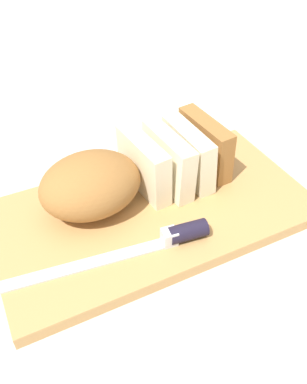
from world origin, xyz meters
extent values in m
plane|color=beige|center=(0.00, 0.00, 0.00)|extent=(3.00, 3.00, 0.00)
cube|color=tan|center=(0.00, 0.00, 0.01)|extent=(0.48, 0.27, 0.02)
ellipsoid|color=#996633|center=(-0.08, 0.04, 0.06)|extent=(0.15, 0.12, 0.09)
cube|color=beige|center=(0.01, 0.05, 0.06)|extent=(0.04, 0.12, 0.09)
cube|color=beige|center=(0.05, 0.04, 0.06)|extent=(0.03, 0.12, 0.09)
cube|color=beige|center=(0.08, 0.04, 0.06)|extent=(0.04, 0.12, 0.09)
cube|color=#996633|center=(0.12, 0.05, 0.06)|extent=(0.03, 0.12, 0.09)
cube|color=silver|center=(-0.13, -0.05, 0.02)|extent=(0.23, 0.05, 0.00)
cylinder|color=black|center=(0.01, -0.08, 0.03)|extent=(0.06, 0.03, 0.03)
cube|color=silver|center=(-0.02, -0.07, 0.03)|extent=(0.02, 0.02, 0.02)
sphere|color=tan|center=(0.02, 0.06, 0.02)|extent=(0.01, 0.01, 0.01)
sphere|color=tan|center=(0.01, -0.06, 0.02)|extent=(0.01, 0.01, 0.01)
sphere|color=tan|center=(0.00, 0.02, 0.02)|extent=(0.00, 0.00, 0.00)
camera|label=1|loc=(-0.22, -0.39, 0.44)|focal=38.15mm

